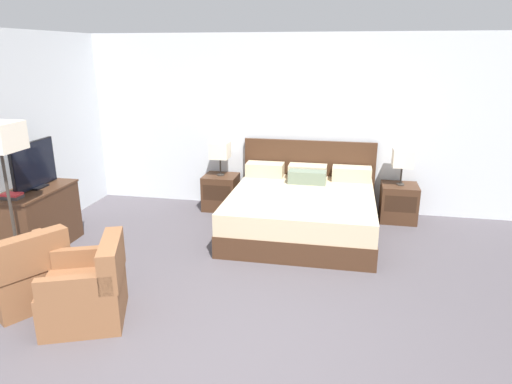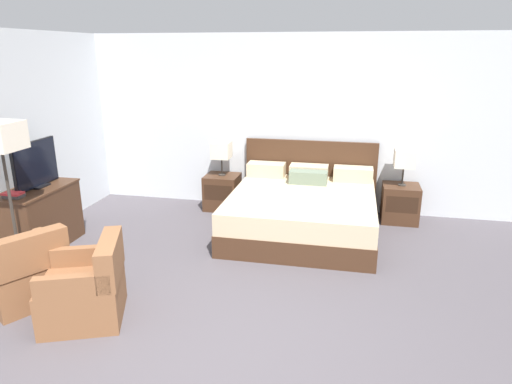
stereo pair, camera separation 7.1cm
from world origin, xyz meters
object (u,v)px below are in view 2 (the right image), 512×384
(armchair_companion, at_px, (87,290))
(tv, at_px, (36,165))
(table_lamp_left, at_px, (221,150))
(book_blue_cover, at_px, (13,193))
(dresser, at_px, (39,217))
(armchair_by_window, at_px, (25,274))
(bed, at_px, (303,210))
(book_red_cover, at_px, (14,196))
(nightstand_right, at_px, (400,203))
(floor_lamp, at_px, (1,145))
(table_lamp_right, at_px, (404,159))
(nightstand_left, at_px, (222,192))

(armchair_companion, bearing_deg, tv, 136.34)
(table_lamp_left, distance_m, book_blue_cover, 2.88)
(dresser, bearing_deg, armchair_by_window, -59.51)
(armchair_by_window, relative_size, armchair_companion, 1.06)
(book_blue_cover, relative_size, armchair_by_window, 0.22)
(book_blue_cover, xyz_separation_m, armchair_companion, (1.44, -0.94, -0.53))
(bed, relative_size, book_red_cover, 9.93)
(nightstand_right, bearing_deg, book_blue_cover, -153.08)
(book_red_cover, xyz_separation_m, floor_lamp, (0.25, -0.35, 0.67))
(book_blue_cover, bearing_deg, nightstand_right, 26.92)
(table_lamp_right, bearing_deg, table_lamp_left, 180.00)
(tv, xyz_separation_m, book_red_cover, (0.01, -0.43, -0.25))
(nightstand_right, distance_m, armchair_companion, 4.38)
(bed, xyz_separation_m, book_blue_cover, (-3.11, -1.56, 0.51))
(armchair_by_window, distance_m, armchair_companion, 0.78)
(dresser, bearing_deg, nightstand_left, 46.52)
(nightstand_right, bearing_deg, table_lamp_right, 90.00)
(nightstand_left, bearing_deg, table_lamp_right, 0.03)
(book_red_cover, height_order, armchair_by_window, book_red_cover)
(bed, xyz_separation_m, nightstand_right, (1.32, 0.69, -0.04))
(book_red_cover, bearing_deg, nightstand_left, 51.61)
(bed, xyz_separation_m, dresser, (-3.12, -1.20, 0.09))
(nightstand_right, height_order, tv, tv)
(table_lamp_right, bearing_deg, book_red_cover, -153.02)
(nightstand_right, xyz_separation_m, book_blue_cover, (-4.44, -2.25, 0.55))
(nightstand_left, relative_size, armchair_companion, 0.60)
(book_blue_cover, distance_m, armchair_by_window, 1.16)
(armchair_companion, bearing_deg, book_blue_cover, 146.92)
(table_lamp_right, bearing_deg, nightstand_right, -90.00)
(bed, xyz_separation_m, floor_lamp, (-2.85, -1.91, 1.15))
(bed, xyz_separation_m, nightstand_left, (-1.32, 0.69, -0.04))
(dresser, bearing_deg, book_red_cover, -88.61)
(floor_lamp, bearing_deg, table_lamp_left, 59.54)
(table_lamp_right, distance_m, book_red_cover, 4.97)
(tv, bearing_deg, book_red_cover, -89.18)
(table_lamp_left, distance_m, armchair_by_window, 3.30)
(armchair_companion, distance_m, floor_lamp, 1.76)
(nightstand_left, distance_m, armchair_by_window, 3.24)
(bed, distance_m, armchair_by_window, 3.38)
(bed, relative_size, tv, 2.68)
(book_red_cover, xyz_separation_m, armchair_companion, (1.43, -0.94, -0.50))
(armchair_companion, bearing_deg, dresser, 137.94)
(armchair_by_window, height_order, armchair_companion, same)
(armchair_by_window, bearing_deg, bed, 43.83)
(dresser, relative_size, floor_lamp, 0.62)
(bed, distance_m, nightstand_left, 1.49)
(book_red_cover, height_order, book_blue_cover, book_blue_cover)
(bed, height_order, dresser, bed)
(dresser, height_order, book_red_cover, book_red_cover)
(nightstand_left, xyz_separation_m, nightstand_right, (2.64, 0.00, 0.00))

